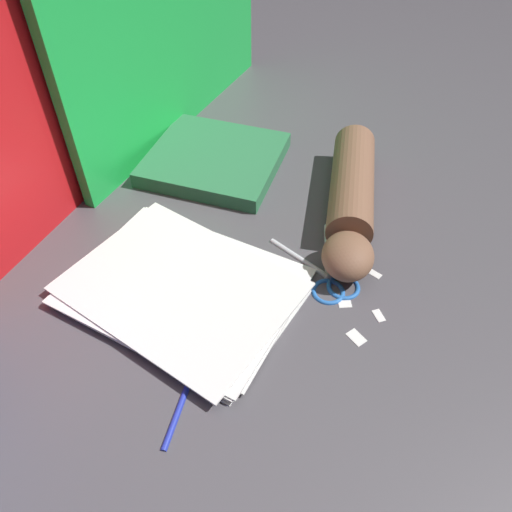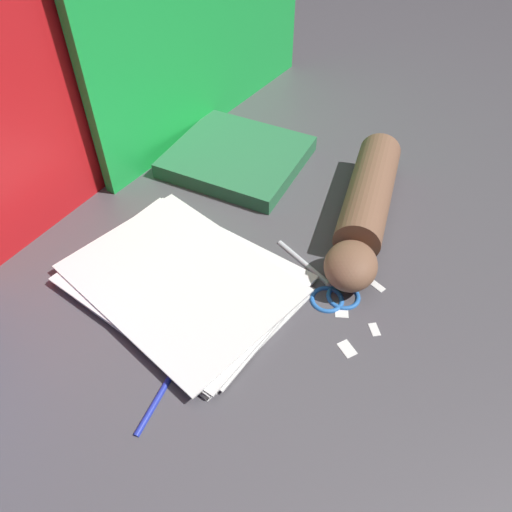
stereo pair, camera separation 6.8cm
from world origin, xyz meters
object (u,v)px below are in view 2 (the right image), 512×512
Objects in this scene: paper_stack at (183,280)px; book_closed at (237,157)px; hand_forearm at (366,207)px; scissors at (330,283)px.

paper_stack is 0.31m from book_closed.
hand_forearm is at bearing -88.00° from book_closed.
hand_forearm is (0.01, -0.27, 0.02)m from book_closed.
hand_forearm is (0.29, -0.13, 0.03)m from paper_stack.
book_closed is 1.66× the size of scissors.
paper_stack reaches higher than scissors.
hand_forearm reaches higher than scissors.
book_closed is 0.28m from hand_forearm.
book_closed is 0.81× the size of hand_forearm.
book_closed reaches higher than paper_stack.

